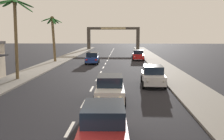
% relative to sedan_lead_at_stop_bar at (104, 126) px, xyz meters
% --- Properties ---
extents(sidewalk_right, '(3.20, 110.00, 0.14)m').
position_rel_sedan_lead_at_stop_bar_xyz_m(sidewalk_right, '(6.09, 17.95, -0.78)').
color(sidewalk_right, gray).
rests_on(sidewalk_right, ground).
extents(sidewalk_left, '(3.20, 110.00, 0.14)m').
position_rel_sedan_lead_at_stop_bar_xyz_m(sidewalk_left, '(-9.51, 17.95, -0.78)').
color(sidewalk_left, gray).
rests_on(sidewalk_left, ground).
extents(lane_markings, '(4.28, 89.72, 0.01)m').
position_rel_sedan_lead_at_stop_bar_xyz_m(lane_markings, '(-1.25, 18.32, -0.85)').
color(lane_markings, silver).
rests_on(lane_markings, ground).
extents(sedan_lead_at_stop_bar, '(2.06, 4.49, 1.68)m').
position_rel_sedan_lead_at_stop_bar_xyz_m(sedan_lead_at_stop_bar, '(0.00, 0.00, 0.00)').
color(sedan_lead_at_stop_bar, maroon).
rests_on(sedan_lead_at_stop_bar, ground).
extents(sedan_third_in_queue, '(2.06, 4.49, 1.68)m').
position_rel_sedan_lead_at_stop_bar_xyz_m(sedan_third_in_queue, '(-0.08, 6.99, 0.00)').
color(sedan_third_in_queue, silver).
rests_on(sedan_third_in_queue, ground).
extents(sedan_oncoming_far, '(2.05, 4.49, 1.68)m').
position_rel_sedan_lead_at_stop_bar_xyz_m(sedan_oncoming_far, '(-3.64, 28.19, 0.00)').
color(sedan_oncoming_far, navy).
rests_on(sedan_oncoming_far, ground).
extents(sedan_parked_nearest_kerb, '(2.05, 4.49, 1.68)m').
position_rel_sedan_lead_at_stop_bar_xyz_m(sedan_parked_nearest_kerb, '(3.36, 12.24, 0.00)').
color(sedan_parked_nearest_kerb, silver).
rests_on(sedan_parked_nearest_kerb, ground).
extents(sedan_parked_mid_kerb, '(2.08, 4.50, 1.68)m').
position_rel_sedan_lead_at_stop_bar_xyz_m(sedan_parked_mid_kerb, '(3.46, 33.71, 0.00)').
color(sedan_parked_mid_kerb, red).
rests_on(sedan_parked_mid_kerb, ground).
extents(palm_left_second, '(3.73, 3.88, 7.72)m').
position_rel_sedan_lead_at_stop_bar_xyz_m(palm_left_second, '(-9.18, 14.23, 5.02)').
color(palm_left_second, brown).
rests_on(palm_left_second, ground).
extents(palm_left_third, '(3.52, 3.37, 7.06)m').
position_rel_sedan_lead_at_stop_bar_xyz_m(palm_left_third, '(-9.91, 29.98, 3.93)').
color(palm_left_third, brown).
rests_on(palm_left_third, ground).
extents(town_gateway_arch, '(14.74, 0.90, 6.25)m').
position_rel_sedan_lead_at_stop_bar_xyz_m(town_gateway_arch, '(-1.71, 63.06, 3.23)').
color(town_gateway_arch, '#423D38').
rests_on(town_gateway_arch, ground).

